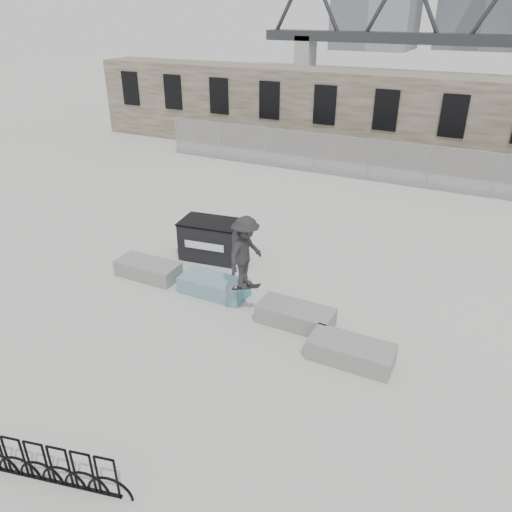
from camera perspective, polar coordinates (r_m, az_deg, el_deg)
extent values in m
plane|color=beige|center=(14.21, -0.93, -5.61)|extent=(120.00, 120.00, 0.00)
cube|color=brown|center=(27.96, 15.09, 14.90)|extent=(36.00, 2.50, 4.50)
cube|color=black|center=(33.80, -14.13, 18.08)|extent=(1.20, 0.12, 2.00)
cube|color=black|center=(31.86, -9.47, 18.00)|extent=(1.20, 0.12, 2.00)
cube|color=black|center=(30.13, -4.24, 17.77)|extent=(1.20, 0.12, 2.00)
cube|color=black|center=(28.65, 1.56, 17.36)|extent=(1.20, 0.12, 2.00)
cube|color=black|center=(27.47, 7.88, 16.72)|extent=(1.20, 0.12, 2.00)
cube|color=black|center=(26.62, 14.63, 15.82)|extent=(1.20, 0.12, 2.00)
cube|color=black|center=(26.14, 21.65, 14.65)|extent=(1.20, 0.12, 2.00)
cylinder|color=gray|center=(29.20, -9.08, 13.43)|extent=(0.06, 0.06, 2.00)
cylinder|color=gray|center=(27.73, -4.29, 12.97)|extent=(0.06, 0.06, 2.00)
cylinder|color=gray|center=(26.47, 0.97, 12.37)|extent=(0.06, 0.06, 2.00)
cylinder|color=gray|center=(25.45, 6.68, 11.59)|extent=(0.06, 0.06, 2.00)
cylinder|color=gray|center=(24.68, 12.76, 10.64)|extent=(0.06, 0.06, 2.00)
cylinder|color=gray|center=(24.21, 19.11, 9.51)|extent=(0.06, 0.06, 2.00)
cylinder|color=gray|center=(24.05, 25.58, 8.24)|extent=(0.06, 0.06, 2.00)
cube|color=#99999E|center=(24.68, 12.76, 10.64)|extent=(22.00, 0.02, 2.00)
cylinder|color=gray|center=(24.43, 13.00, 12.89)|extent=(22.00, 0.04, 0.04)
cube|color=gray|center=(15.87, -12.22, -1.48)|extent=(2.00, 0.90, 0.51)
cube|color=#2D471E|center=(15.78, -12.29, -0.87)|extent=(1.76, 0.66, 0.10)
cube|color=teal|center=(14.66, -4.83, -3.44)|extent=(2.00, 0.90, 0.51)
cube|color=#2D471E|center=(14.56, -4.86, -2.79)|extent=(1.76, 0.66, 0.10)
cube|color=gray|center=(13.34, 4.55, -6.79)|extent=(2.00, 0.90, 0.51)
cube|color=#2D471E|center=(13.23, 4.58, -6.10)|extent=(1.76, 0.66, 0.10)
cube|color=gray|center=(12.25, 10.80, -10.70)|extent=(2.00, 0.90, 0.51)
cube|color=#2D471E|center=(12.14, 10.88, -9.98)|extent=(1.76, 0.66, 0.10)
cube|color=black|center=(16.61, -5.11, 1.82)|extent=(2.07, 1.41, 1.26)
cube|color=black|center=(16.34, -5.21, 3.88)|extent=(2.13, 1.47, 0.06)
cube|color=white|center=(16.09, -5.96, 1.12)|extent=(1.34, 0.20, 0.24)
cube|color=black|center=(10.64, -24.31, -21.94)|extent=(3.52, 0.86, 0.04)
torus|color=black|center=(10.45, -25.83, -19.95)|extent=(0.88, 0.25, 0.89)
torus|color=black|center=(10.22, -23.72, -20.72)|extent=(0.88, 0.25, 0.89)
torus|color=black|center=(9.99, -21.49, -21.50)|extent=(0.88, 0.25, 0.89)
torus|color=black|center=(9.79, -19.13, -22.28)|extent=(0.88, 0.25, 0.89)
torus|color=black|center=(9.60, -16.66, -23.06)|extent=(0.88, 0.25, 0.89)
cube|color=gray|center=(70.65, 5.67, 22.18)|extent=(2.00, 3.00, 4.00)
imported|color=#232325|center=(12.86, -1.19, 0.38)|extent=(0.88, 1.36, 1.99)
cube|color=black|center=(13.35, -1.15, -3.56)|extent=(0.80, 0.31, 0.26)
cylinder|color=beige|center=(13.43, -2.35, -3.61)|extent=(0.06, 0.03, 0.06)
cylinder|color=beige|center=(13.54, -2.07, -3.34)|extent=(0.06, 0.03, 0.06)
cylinder|color=beige|center=(13.21, -0.21, -4.16)|extent=(0.06, 0.03, 0.06)
cylinder|color=beige|center=(13.32, 0.06, -3.89)|extent=(0.06, 0.03, 0.06)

